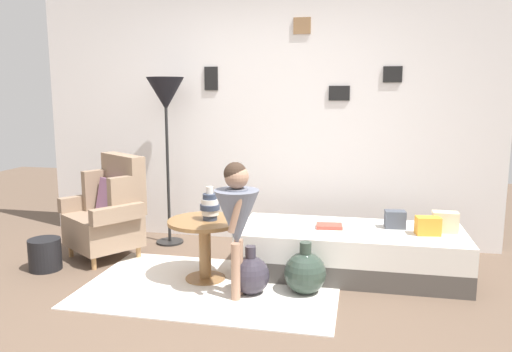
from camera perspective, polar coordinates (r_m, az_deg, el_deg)
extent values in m
plane|color=brown|center=(3.67, -5.61, -15.61)|extent=(12.00, 12.00, 0.00)
cube|color=silver|center=(5.22, 0.69, 6.73)|extent=(4.80, 0.10, 2.60)
cube|color=black|center=(5.06, 9.50, 9.33)|extent=(0.20, 0.02, 0.14)
cube|color=silver|center=(5.06, 9.50, 9.33)|extent=(0.16, 0.01, 0.11)
cube|color=olive|center=(5.13, 5.30, 16.76)|extent=(0.17, 0.02, 0.16)
cube|color=beige|center=(5.13, 5.29, 16.76)|extent=(0.13, 0.01, 0.12)
cube|color=black|center=(5.06, 15.36, 11.15)|extent=(0.18, 0.02, 0.15)
cube|color=silver|center=(5.06, 15.36, 11.15)|extent=(0.14, 0.01, 0.12)
cube|color=black|center=(5.29, -5.14, 11.05)|extent=(0.14, 0.02, 0.24)
cube|color=gray|center=(5.29, -5.15, 11.05)|extent=(0.11, 0.01, 0.19)
cube|color=silver|center=(4.14, -5.10, -12.49)|extent=(2.03, 1.30, 0.01)
cylinder|color=tan|center=(5.14, -20.40, -8.00)|extent=(0.04, 0.04, 0.12)
cylinder|color=tan|center=(4.72, -18.05, -9.43)|extent=(0.04, 0.04, 0.12)
cylinder|color=tan|center=(5.32, -15.95, -7.17)|extent=(0.04, 0.04, 0.12)
cylinder|color=tan|center=(4.92, -13.30, -8.44)|extent=(0.04, 0.04, 0.12)
cube|color=#8C725B|center=(4.96, -17.05, -5.92)|extent=(0.81, 0.80, 0.30)
cube|color=#8C725B|center=(4.97, -14.92, -0.76)|extent=(0.57, 0.45, 0.55)
cube|color=#8C725B|center=(5.15, -17.57, -1.46)|extent=(0.24, 0.30, 0.39)
cube|color=#8C725B|center=(4.70, -14.76, -2.36)|extent=(0.24, 0.30, 0.39)
cube|color=#8C725B|center=(5.19, -19.01, -2.84)|extent=(0.36, 0.47, 0.14)
cube|color=#8C725B|center=(4.61, -15.55, -4.19)|extent=(0.36, 0.47, 0.14)
cube|color=gray|center=(4.93, -16.21, -2.26)|extent=(0.39, 0.34, 0.33)
cube|color=#4C4742|center=(4.47, 10.68, -9.79)|extent=(1.90, 0.81, 0.18)
cube|color=silver|center=(4.41, 10.76, -7.33)|extent=(1.90, 0.81, 0.22)
cube|color=beige|center=(4.47, 20.81, -4.94)|extent=(0.21, 0.12, 0.17)
cube|color=orange|center=(4.34, 19.06, -5.41)|extent=(0.21, 0.15, 0.15)
cube|color=#474C56|center=(4.47, 15.61, -4.79)|extent=(0.18, 0.14, 0.15)
cylinder|color=olive|center=(4.30, -5.80, -11.57)|extent=(0.33, 0.33, 0.02)
cylinder|color=olive|center=(4.22, -5.86, -8.48)|extent=(0.10, 0.10, 0.47)
cylinder|color=olive|center=(4.15, -5.91, -5.21)|extent=(0.61, 0.61, 0.03)
cylinder|color=#2D384C|center=(4.14, -5.27, -4.72)|extent=(0.12, 0.12, 0.04)
cylinder|color=silver|center=(4.13, -5.28, -4.13)|extent=(0.14, 0.14, 0.04)
cylinder|color=#2D384C|center=(4.12, -5.29, -3.54)|extent=(0.16, 0.16, 0.04)
cylinder|color=silver|center=(4.11, -5.30, -2.94)|extent=(0.14, 0.14, 0.04)
cylinder|color=#2D384C|center=(4.10, -5.31, -2.34)|extent=(0.12, 0.12, 0.04)
cylinder|color=silver|center=(4.09, -5.32, -1.63)|extent=(0.06, 0.06, 0.06)
cylinder|color=black|center=(5.34, -9.81, -7.42)|extent=(0.28, 0.28, 0.02)
cylinder|color=black|center=(5.17, -10.07, 1.23)|extent=(0.03, 0.03, 1.60)
cone|color=black|center=(5.11, -10.31, 9.24)|extent=(0.38, 0.38, 0.33)
cylinder|color=#A37A60|center=(3.81, -2.34, -10.95)|extent=(0.07, 0.07, 0.45)
cylinder|color=#A37A60|center=(3.90, -1.99, -10.44)|extent=(0.07, 0.07, 0.45)
cone|color=slate|center=(3.73, -2.20, -4.83)|extent=(0.34, 0.34, 0.43)
cylinder|color=slate|center=(3.70, -2.22, -2.70)|extent=(0.17, 0.17, 0.16)
cylinder|color=#A37A60|center=(3.60, -2.33, -4.37)|extent=(0.12, 0.05, 0.29)
cylinder|color=#A37A60|center=(3.83, -1.51, -3.52)|extent=(0.12, 0.05, 0.29)
sphere|color=#A37A60|center=(3.67, -2.23, -0.08)|extent=(0.18, 0.18, 0.18)
sphere|color=#38281E|center=(3.67, -2.39, 0.28)|extent=(0.17, 0.17, 0.17)
cube|color=#C94639|center=(4.37, 8.38, -5.69)|extent=(0.24, 0.18, 0.03)
sphere|color=#332D38|center=(3.96, -0.63, -11.29)|extent=(0.30, 0.30, 0.30)
cylinder|color=#332D38|center=(3.89, -0.64, -8.67)|extent=(0.08, 0.08, 0.09)
sphere|color=#2D3D33|center=(3.98, 5.63, -10.99)|extent=(0.33, 0.33, 0.33)
cylinder|color=#2D3D33|center=(3.91, 5.68, -8.17)|extent=(0.09, 0.09, 0.09)
cylinder|color=black|center=(4.84, -22.99, -8.25)|extent=(0.28, 0.28, 0.28)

